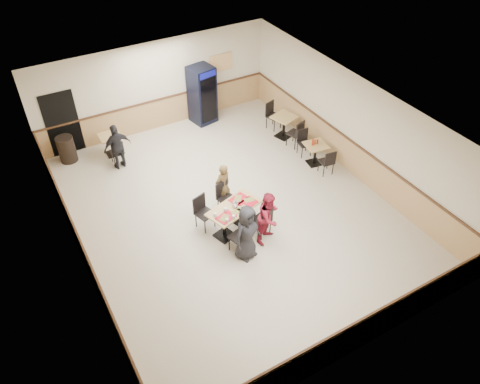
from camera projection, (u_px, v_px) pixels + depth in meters
ground at (231, 210)px, 12.82m from camera, size 10.00×10.00×0.00m
room_shell at (240, 131)px, 14.82m from camera, size 10.00×10.00×10.00m
main_table at (234, 215)px, 11.95m from camera, size 1.56×1.09×0.76m
main_chairs at (233, 216)px, 11.93m from camera, size 1.68×1.95×0.96m
diner_woman_left at (247, 233)px, 11.07m from camera, size 0.87×0.69×1.54m
diner_woman_right at (269, 217)px, 11.54m from camera, size 0.89×0.82×1.46m
diner_man_opposite at (223, 186)px, 12.54m from camera, size 0.57×0.43×1.38m
lone_diner at (118, 147)px, 13.88m from camera, size 0.91×0.49×1.47m
tabletop_clutter at (236, 207)px, 11.74m from camera, size 1.27×0.89×0.12m
side_table_near at (315, 151)px, 14.20m from camera, size 0.72×0.72×0.68m
side_table_near_chair_south at (326, 161)px, 13.85m from camera, size 0.45×0.45×0.87m
side_table_near_chair_north at (305, 143)px, 14.58m from camera, size 0.45×0.45×0.87m
side_table_far at (284, 123)px, 15.33m from camera, size 0.89×0.89×0.76m
side_table_far_chair_south at (295, 133)px, 14.94m from camera, size 0.56×0.56×0.96m
side_table_far_chair_north at (274, 116)px, 15.75m from camera, size 0.56×0.56×0.96m
condiment_caddy at (315, 142)px, 14.02m from camera, size 0.23×0.06×0.20m
back_table at (111, 142)px, 14.58m from camera, size 0.65×0.65×0.69m
back_table_chair_lone at (117, 151)px, 14.23m from camera, size 0.41×0.41×0.87m
pepsi_cooler at (202, 95)px, 15.80m from camera, size 0.88×0.88×2.00m
trash_bin at (67, 149)px, 14.35m from camera, size 0.53×0.53×0.83m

